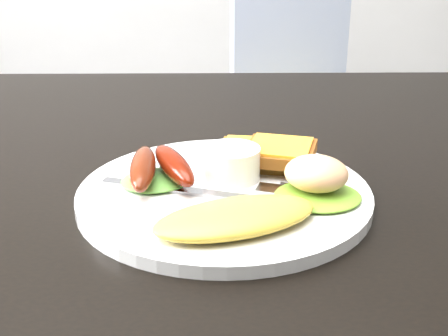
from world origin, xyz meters
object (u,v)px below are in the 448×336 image
object	(u,v)px
person	(132,6)
plate	(224,195)
dining_chair	(295,115)
dining_table	(155,168)

from	to	relation	value
person	plate	world-z (taller)	person
person	plate	xyz separation A→B (m)	(0.16, -0.59, -0.11)
plate	dining_chair	bearing A→B (deg)	79.28
dining_table	person	world-z (taller)	person
dining_table	plate	size ratio (longest dim) A/B	4.05
dining_chair	person	world-z (taller)	person
dining_table	dining_chair	bearing A→B (deg)	73.85
dining_table	person	xyz separation A→B (m)	(-0.08, 0.45, 0.13)
person	plate	distance (m)	0.62
dining_table	plate	distance (m)	0.16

